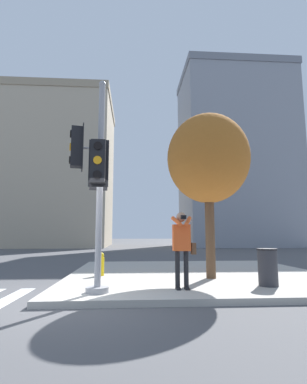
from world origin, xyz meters
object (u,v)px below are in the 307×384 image
street_tree (208,159)px  trash_bin (268,267)px  person_photographer (182,242)px  traffic_signal_pole (94,175)px  fire_hydrant (101,264)px

street_tree → trash_bin: 3.45m
person_photographer → street_tree: (1.08, 1.60, 2.40)m
street_tree → traffic_signal_pole: bearing=-148.4°
street_tree → fire_hydrant: 4.49m
traffic_signal_pole → person_photographer: bearing=8.4°
street_tree → fire_hydrant: street_tree is taller
person_photographer → street_tree: street_tree is taller
traffic_signal_pole → trash_bin: (4.14, 0.55, -2.10)m
traffic_signal_pole → street_tree: 3.74m
street_tree → trash_bin: street_tree is taller
street_tree → trash_bin: size_ratio=5.43×
trash_bin → person_photographer: bearing=-173.2°
fire_hydrant → trash_bin: 4.69m
fire_hydrant → traffic_signal_pole: bearing=-88.6°
traffic_signal_pole → street_tree: (3.10, 1.90, 0.90)m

